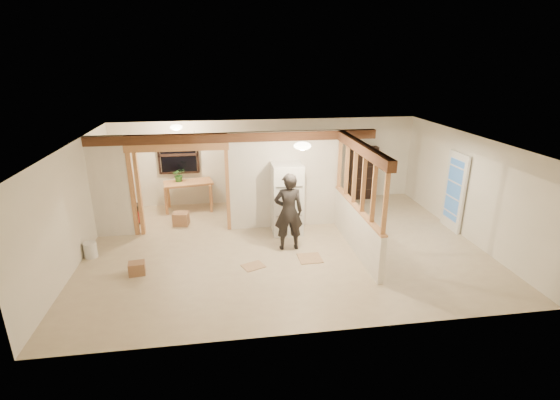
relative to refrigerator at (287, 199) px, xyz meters
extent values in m
cube|color=#C8B594|center=(-0.19, -0.78, -0.90)|extent=(9.00, 6.50, 0.01)
cube|color=white|center=(-0.19, -0.78, 1.61)|extent=(9.00, 6.50, 0.01)
cube|color=white|center=(-0.19, 2.47, 0.36)|extent=(9.00, 0.01, 2.50)
cube|color=white|center=(-0.19, -4.03, 0.36)|extent=(9.00, 0.01, 2.50)
cube|color=white|center=(-4.69, -0.78, 0.36)|extent=(0.01, 6.50, 2.50)
cube|color=white|center=(4.31, -0.78, 0.36)|extent=(0.01, 6.50, 2.50)
cube|color=white|center=(-4.24, 0.42, 0.36)|extent=(0.90, 0.12, 2.50)
cube|color=white|center=(0.01, 0.42, 0.36)|extent=(2.80, 0.12, 2.50)
cube|color=tan|center=(-2.59, 0.42, 0.21)|extent=(2.46, 0.14, 2.20)
cube|color=#58321E|center=(-1.19, 0.42, 1.49)|extent=(7.00, 0.18, 0.22)
cube|color=#58321E|center=(1.41, -1.18, 1.49)|extent=(0.18, 3.30, 0.22)
cube|color=white|center=(1.41, -1.18, -0.39)|extent=(0.12, 3.20, 1.00)
cube|color=tan|center=(1.41, -1.18, 0.77)|extent=(0.14, 3.20, 1.32)
cube|color=black|center=(-2.79, 2.39, 0.66)|extent=(1.12, 0.10, 1.10)
cube|color=white|center=(4.23, -0.38, 0.11)|extent=(0.12, 0.86, 2.00)
ellipsoid|color=#FFEABF|center=(0.11, -1.28, 1.59)|extent=(0.36, 0.36, 0.16)
ellipsoid|color=#FFEABF|center=(-2.69, 1.52, 1.59)|extent=(0.32, 0.32, 0.14)
ellipsoid|color=#FFD88C|center=(-2.19, 0.82, 1.29)|extent=(0.07, 0.07, 0.07)
cube|color=white|center=(0.00, 0.00, 0.00)|extent=(0.74, 0.71, 1.79)
imported|color=black|center=(-0.11, -0.94, 0.01)|extent=(0.66, 0.44, 1.81)
cube|color=tan|center=(-2.54, 1.98, -0.47)|extent=(1.45, 0.90, 0.85)
imported|color=#3C762F|center=(-2.79, 2.05, 0.15)|extent=(0.43, 0.40, 0.39)
cylinder|color=maroon|center=(-3.93, 1.16, -0.63)|extent=(0.50, 0.50, 0.53)
cube|color=black|center=(2.76, 2.26, -0.07)|extent=(0.82, 0.27, 1.64)
cylinder|color=white|center=(-4.52, -0.75, -0.72)|extent=(0.34, 0.34, 0.35)
cube|color=#9D6D4C|center=(-2.70, 0.87, -0.73)|extent=(0.44, 0.39, 0.33)
cube|color=#9D6D4C|center=(-4.01, 0.65, -0.75)|extent=(0.35, 0.35, 0.28)
cube|color=#9D6D4C|center=(-3.37, -1.68, -0.76)|extent=(0.35, 0.30, 0.26)
cube|color=tan|center=(0.28, -1.52, -0.88)|extent=(0.51, 0.51, 0.02)
cube|color=tan|center=(-0.99, -1.69, -0.89)|extent=(0.55, 0.50, 0.01)
camera|label=1|loc=(-1.53, -9.36, 3.30)|focal=26.00mm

